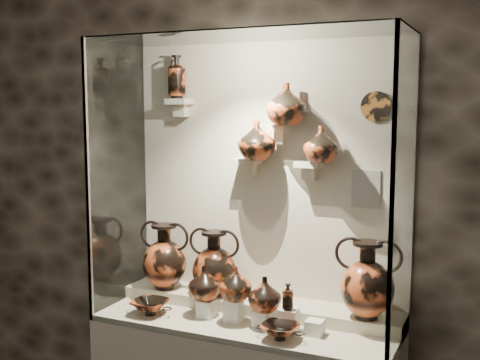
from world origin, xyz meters
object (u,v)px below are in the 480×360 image
Objects in this scene: jug_c at (265,294)px; lekythos_small at (288,295)px; kylix_left at (151,306)px; lekythos_tall at (177,74)px; kylix_right at (280,330)px; ovoid_vase_b at (286,104)px; ovoid_vase_a at (257,140)px; amphora_mid at (214,263)px; jug_b at (236,283)px; amphora_right at (367,280)px; ovoid_vase_c at (321,144)px; amphora_left at (165,256)px; jug_a at (205,283)px.

jug_c is 0.14m from lekythos_small.
lekythos_tall reaches higher than kylix_left.
kylix_left is 1.06× the size of kylix_right.
ovoid_vase_a is at bearing 174.82° from ovoid_vase_b.
amphora_mid is at bearing 147.29° from lekythos_small.
ovoid_vase_b is (-0.11, 0.36, 1.15)m from kylix_right.
amphora_mid is at bearing 133.62° from kylix_right.
amphora_mid is 0.66m from kylix_right.
jug_b is 1.03m from ovoid_vase_b.
amphora_mid is at bearing 131.27° from jug_b.
ovoid_vase_b is (-0.48, 0.06, 0.92)m from amphora_right.
jug_c is at bearing 3.43° from kylix_left.
jug_b is 0.90m from ovoid_vase_c.
jug_c is (0.40, -0.19, -0.08)m from amphora_mid.
amphora_right is 1.80× the size of ovoid_vase_b.
kylix_left is at bearing -177.63° from amphora_right.
ovoid_vase_b reaches higher than amphora_left.
jug_b is 0.85× the size of ovoid_vase_a.
kylix_left is 0.90× the size of lekythos_tall.
ovoid_vase_c reaches higher than jug_a.
amphora_right is 0.91m from jug_a.
amphora_left is 2.13× the size of jug_b.
lekythos_small is 0.69× the size of ovoid_vase_b.
ovoid_vase_b is at bearing 101.60° from lekythos_small.
lekythos_tall is at bearing 133.53° from jug_c.
jug_c is at bearing -36.08° from ovoid_vase_a.
ovoid_vase_b reaches higher than jug_a.
jug_b is 1.19× the size of lekythos_small.
ovoid_vase_b is (-0.11, 0.24, 1.00)m from lekythos_small.
amphora_mid is 0.44m from kylix_left.
lekythos_tall is (-0.30, 0.10, 1.12)m from amphora_mid.
amphora_left is at bearing -174.97° from amphora_mid.
amphora_right is 1.23m from kylix_left.
lekythos_small is at bearing -27.84° from jug_c.
amphora_right is 1.69× the size of kylix_right.
kylix_left is at bearing -178.71° from jug_b.
ovoid_vase_b is at bearing 175.04° from ovoid_vase_c.
ovoid_vase_a is at bearing 164.28° from amphora_right.
lekythos_tall is 1.31× the size of ovoid_vase_a.
amphora_left is 1.38× the size of lekythos_tall.
amphora_mid reaches higher than kylix_right.
jug_b is (-0.68, -0.19, -0.06)m from amphora_right.
jug_a is at bearing -113.55° from ovoid_vase_a.
jug_b is at bearing 167.52° from lekythos_small.
amphora_mid is 0.78m from ovoid_vase_a.
ovoid_vase_c reaches higher than jug_b.
amphora_left is 0.96m from kylix_right.
amphora_left is at bearing 169.25° from amphora_right.
amphora_mid is at bearing 175.92° from ovoid_vase_c.
amphora_left reaches higher than kylix_right.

